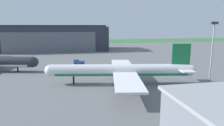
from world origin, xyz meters
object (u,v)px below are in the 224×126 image
object	(u,v)px
airliner_near_right	(122,71)
apron_light_mast	(212,47)
maintenance_hangar	(52,38)
stair_truck	(79,62)

from	to	relation	value
airliner_near_right	apron_light_mast	size ratio (longest dim) A/B	2.41
maintenance_hangar	stair_truck	xyz separation A→B (m)	(17.44, -60.81, -7.70)
apron_light_mast	airliner_near_right	bearing A→B (deg)	174.80
airliner_near_right	stair_truck	bearing A→B (deg)	109.32
airliner_near_right	stair_truck	xyz separation A→B (m)	(-12.21, 34.83, -3.04)
maintenance_hangar	airliner_near_right	distance (m)	100.25
airliner_near_right	stair_truck	world-z (taller)	airliner_near_right
maintenance_hangar	apron_light_mast	distance (m)	114.56
maintenance_hangar	apron_light_mast	world-z (taller)	apron_light_mast
maintenance_hangar	stair_truck	world-z (taller)	maintenance_hangar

